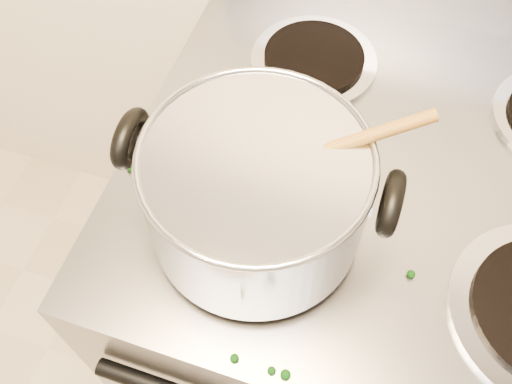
% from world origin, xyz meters
% --- Properties ---
extents(electric_range, '(0.79, 0.71, 1.08)m').
position_xyz_m(electric_range, '(0.02, 1.16, 0.47)').
color(electric_range, gray).
rests_on(electric_range, ground).
extents(stockpot, '(0.32, 0.26, 0.16)m').
position_xyz_m(stockpot, '(-0.16, 1.01, 1.01)').
color(stockpot, '#A5A5AD').
rests_on(stockpot, electric_range).
extents(wooden_spoon, '(0.26, 0.16, 0.09)m').
position_xyz_m(wooden_spoon, '(-0.15, 1.01, 1.06)').
color(wooden_spoon, olive).
rests_on(wooden_spoon, stockpot).
extents(cooktop_crumbs, '(0.34, 0.33, 0.01)m').
position_xyz_m(cooktop_crumbs, '(-0.15, 0.95, 0.92)').
color(cooktop_crumbs, black).
rests_on(cooktop_crumbs, electric_range).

